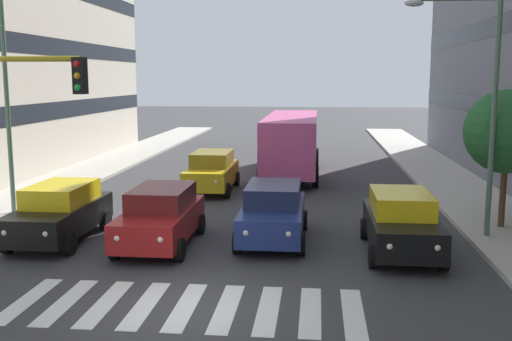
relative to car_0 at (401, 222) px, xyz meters
name	(u,v)px	position (x,y,z in m)	size (l,w,h in m)	color
ground_plane	(186,306)	(5.18, 4.59, -0.89)	(180.00, 180.00, 0.00)	#38383A
crosswalk_markings	(186,306)	(5.18, 4.59, -0.88)	(7.65, 2.80, 0.01)	silver
car_0	(401,222)	(0.00, 0.00, 0.00)	(2.02, 4.44, 1.72)	black
car_1	(273,212)	(3.69, -0.93, 0.00)	(2.02, 4.44, 1.72)	navy
car_2	(161,216)	(6.94, -0.05, 0.00)	(2.02, 4.44, 1.72)	maroon
car_3	(60,212)	(10.13, -0.28, 0.00)	(2.02, 4.44, 1.72)	black
car_row2_0	(212,171)	(6.94, -8.67, 0.00)	(2.02, 4.44, 1.72)	gold
bus_behind_traffic	(292,138)	(3.69, -13.76, 0.97)	(2.78, 10.50, 3.00)	#DB5193
street_lamp_left	(480,91)	(-2.36, -1.63, 3.63)	(2.80, 0.28, 7.17)	#4C6B56
street_lamp_right	(19,79)	(12.68, -3.19, 3.99)	(3.09, 0.28, 7.78)	#4C6B56
street_tree_1	(507,132)	(-3.57, -2.82, 2.33)	(2.67, 2.67, 4.42)	#513823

